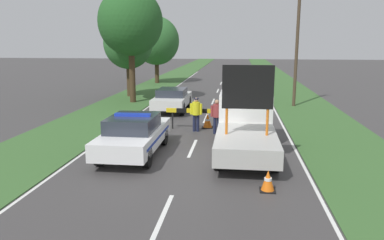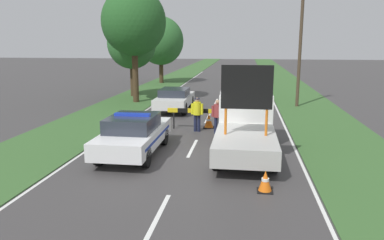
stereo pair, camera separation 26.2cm
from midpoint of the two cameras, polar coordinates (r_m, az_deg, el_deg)
ground_plane at (r=13.57m, az=-1.13°, el=-5.81°), size 160.00×160.00×0.00m
lane_markings at (r=23.99m, az=2.52°, el=1.95°), size 8.08×57.41×0.01m
grass_verge_left at (r=33.98m, az=-6.42°, el=4.82°), size 3.87×120.00×0.03m
grass_verge_right at (r=33.32m, az=14.24°, el=4.40°), size 3.87×120.00×0.03m
police_car at (r=13.99m, az=-9.34°, el=-2.16°), size 1.87×4.69×1.57m
work_truck at (r=14.45m, az=7.66°, el=-0.59°), size 2.09×5.74×3.37m
road_barrier at (r=17.77m, az=0.32°, el=1.19°), size 2.95×0.08×1.00m
police_officer at (r=17.34m, az=0.19°, el=1.31°), size 0.57×0.36×1.59m
pedestrian_civilian at (r=16.89m, az=3.35°, el=0.93°), size 0.57×0.36×1.57m
traffic_cone_near_police at (r=18.20m, az=1.97°, el=-0.11°), size 0.51×0.51×0.71m
traffic_cone_centre_front at (r=10.79m, az=10.80°, el=-9.08°), size 0.44×0.44×0.61m
queued_car_van_white at (r=22.67m, az=-3.35°, el=3.24°), size 1.83×4.37×1.37m
queued_car_sedan_silver at (r=27.72m, az=7.90°, el=4.83°), size 1.92×4.11×1.50m
roadside_tree_near_left at (r=25.98m, az=-9.65°, el=14.52°), size 4.29×4.29×7.69m
roadside_tree_near_right at (r=28.94m, az=-9.98°, el=11.41°), size 3.64×3.64×5.92m
roadside_tree_mid_left at (r=38.12m, az=-5.65°, el=11.90°), size 4.53×4.53×6.59m
utility_pole at (r=24.87m, az=15.43°, el=11.45°), size 1.20×0.20×8.03m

